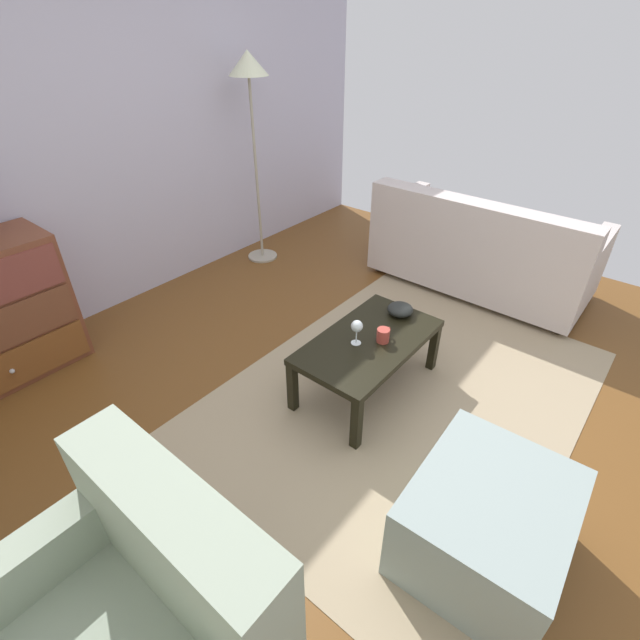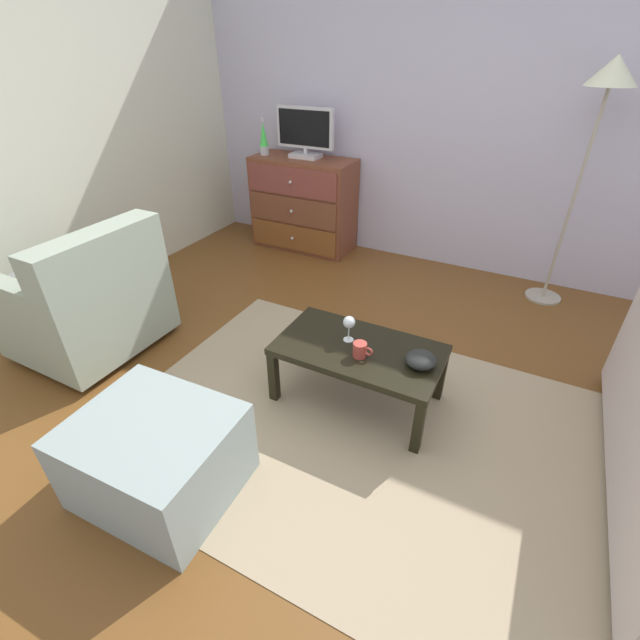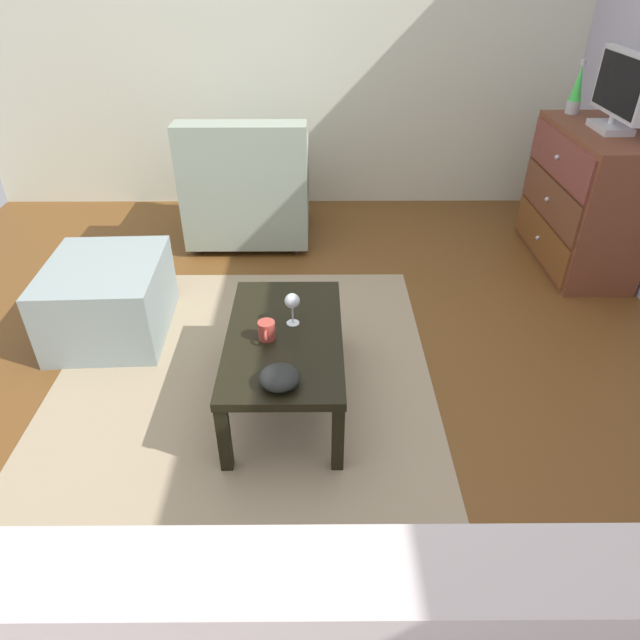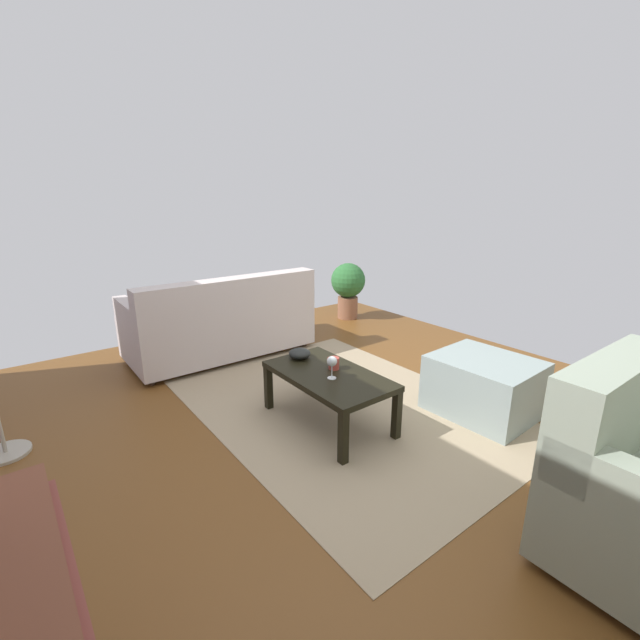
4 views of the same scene
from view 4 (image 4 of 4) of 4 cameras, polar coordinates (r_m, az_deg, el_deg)
ground_plane at (r=3.09m, az=2.79°, el=-14.50°), size 5.41×4.97×0.05m
area_rug at (r=3.33m, az=3.24°, el=-11.57°), size 2.60×1.90×0.01m
coffee_table at (r=2.99m, az=1.14°, el=-7.94°), size 0.93×0.52×0.38m
wine_glass at (r=2.84m, az=1.61°, el=-5.66°), size 0.07×0.07×0.16m
mug at (r=3.02m, az=1.83°, el=-5.78°), size 0.11×0.08×0.08m
bowl_decorative at (r=3.22m, az=-2.73°, el=-4.48°), size 0.16×0.16×0.07m
couch_large at (r=4.35m, az=-12.98°, el=-0.39°), size 0.85×1.75×0.83m
ottoman at (r=3.39m, az=21.02°, el=-8.25°), size 0.72×0.63×0.42m
potted_plant at (r=5.52m, az=3.77°, el=4.66°), size 0.44×0.44×0.72m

